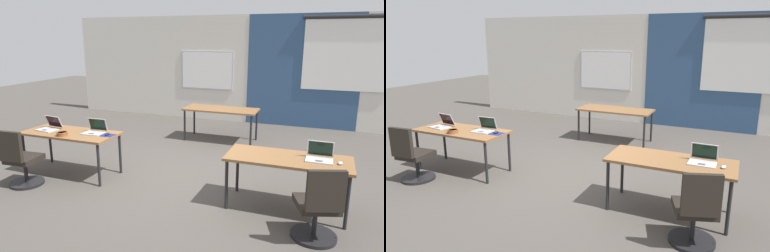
# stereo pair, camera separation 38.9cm
# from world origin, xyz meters

# --- Properties ---
(ground_plane) EXTENTS (24.00, 24.00, 0.00)m
(ground_plane) POSITION_xyz_m (0.00, 0.00, 0.00)
(ground_plane) COLOR #47423D
(back_wall_assembly) EXTENTS (10.00, 0.27, 2.80)m
(back_wall_assembly) POSITION_xyz_m (0.05, 4.20, 1.41)
(back_wall_assembly) COLOR silver
(back_wall_assembly) RESTS_ON ground
(desk_near_left) EXTENTS (1.60, 0.70, 0.72)m
(desk_near_left) POSITION_xyz_m (-1.75, -0.60, 0.66)
(desk_near_left) COLOR brown
(desk_near_left) RESTS_ON ground
(desk_near_right) EXTENTS (1.60, 0.70, 0.72)m
(desk_near_right) POSITION_xyz_m (1.75, -0.60, 0.66)
(desk_near_right) COLOR brown
(desk_near_right) RESTS_ON ground
(desk_far_center) EXTENTS (1.60, 0.70, 0.72)m
(desk_far_center) POSITION_xyz_m (0.00, 2.20, 0.66)
(desk_far_center) COLOR brown
(desk_far_center) RESTS_ON ground
(laptop_near_left_end) EXTENTS (0.37, 0.36, 0.22)m
(laptop_near_left_end) POSITION_xyz_m (-2.19, -0.59, 0.77)
(laptop_near_left_end) COLOR #B7B7BC
(laptop_near_left_end) RESTS_ON desk_near_left
(chair_near_left_end) EXTENTS (0.52, 0.56, 0.92)m
(chair_near_left_end) POSITION_xyz_m (-2.13, -1.32, 0.38)
(chair_near_left_end) COLOR black
(chair_near_left_end) RESTS_ON ground
(laptop_near_right_end) EXTENTS (0.34, 0.30, 0.23)m
(laptop_near_right_end) POSITION_xyz_m (2.13, -0.55, 0.77)
(laptop_near_right_end) COLOR silver
(laptop_near_right_end) RESTS_ON desk_near_right
(mouse_near_right_end) EXTENTS (0.08, 0.11, 0.03)m
(mouse_near_right_end) POSITION_xyz_m (2.38, -0.63, 0.74)
(mouse_near_right_end) COLOR #B2B2B7
(mouse_near_right_end) RESTS_ON desk_near_right
(chair_near_right_end) EXTENTS (0.56, 0.61, 0.92)m
(chair_near_right_end) POSITION_xyz_m (2.17, -1.29, 0.38)
(chair_near_right_end) COLOR black
(chair_near_right_end) RESTS_ON ground
(laptop_near_left_inner) EXTENTS (0.34, 0.31, 0.23)m
(laptop_near_left_inner) POSITION_xyz_m (-1.34, -0.50, 0.77)
(laptop_near_left_inner) COLOR #B7B7BC
(laptop_near_left_inner) RESTS_ON desk_near_left
(mousepad_near_left_inner) EXTENTS (0.22, 0.19, 0.00)m
(mousepad_near_left_inner) POSITION_xyz_m (-1.07, -0.55, 0.72)
(mousepad_near_left_inner) COLOR navy
(mousepad_near_left_inner) RESTS_ON desk_near_left
(mouse_near_left_inner) EXTENTS (0.07, 0.11, 0.03)m
(mouse_near_left_inner) POSITION_xyz_m (-1.07, -0.55, 0.74)
(mouse_near_left_inner) COLOR black
(mouse_near_left_inner) RESTS_ON mousepad_near_left_inner
(snack_bowl) EXTENTS (0.18, 0.18, 0.06)m
(snack_bowl) POSITION_xyz_m (-1.73, -0.82, 0.76)
(snack_bowl) COLOR brown
(snack_bowl) RESTS_ON desk_near_left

